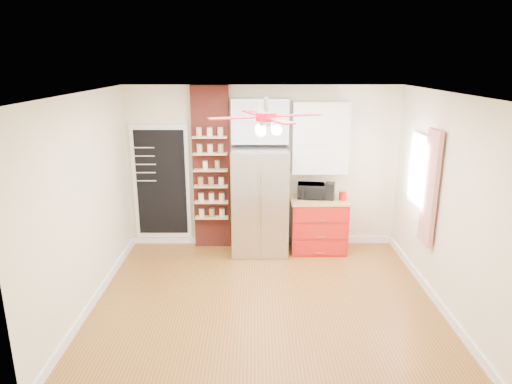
{
  "coord_description": "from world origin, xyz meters",
  "views": [
    {
      "loc": [
        -0.14,
        -5.43,
        3.06
      ],
      "look_at": [
        -0.12,
        0.9,
        1.24
      ],
      "focal_mm": 32.0,
      "sensor_mm": 36.0,
      "label": 1
    }
  ],
  "objects_px": {
    "ceiling_fan": "(266,117)",
    "pantry_jar_oats": "(205,165)",
    "toaster_oven": "(311,191)",
    "canister_left": "(343,196)",
    "red_cabinet": "(318,225)",
    "coffee_maker": "(330,191)",
    "fridge": "(260,201)"
  },
  "relations": [
    {
      "from": "toaster_oven",
      "to": "pantry_jar_oats",
      "type": "bearing_deg",
      "value": -175.19
    },
    {
      "from": "pantry_jar_oats",
      "to": "coffee_maker",
      "type": "bearing_deg",
      "value": -3.68
    },
    {
      "from": "fridge",
      "to": "ceiling_fan",
      "type": "relative_size",
      "value": 1.25
    },
    {
      "from": "coffee_maker",
      "to": "pantry_jar_oats",
      "type": "xyz_separation_m",
      "value": [
        -2.02,
        0.13,
        0.4
      ]
    },
    {
      "from": "toaster_oven",
      "to": "coffee_maker",
      "type": "bearing_deg",
      "value": -6.8
    },
    {
      "from": "canister_left",
      "to": "pantry_jar_oats",
      "type": "distance_m",
      "value": 2.28
    },
    {
      "from": "fridge",
      "to": "pantry_jar_oats",
      "type": "height_order",
      "value": "fridge"
    },
    {
      "from": "fridge",
      "to": "red_cabinet",
      "type": "bearing_deg",
      "value": 2.95
    },
    {
      "from": "canister_left",
      "to": "ceiling_fan",
      "type": "bearing_deg",
      "value": -129.06
    },
    {
      "from": "toaster_oven",
      "to": "canister_left",
      "type": "bearing_deg",
      "value": -8.1
    },
    {
      "from": "ceiling_fan",
      "to": "toaster_oven",
      "type": "bearing_deg",
      "value": 65.5
    },
    {
      "from": "toaster_oven",
      "to": "coffee_maker",
      "type": "height_order",
      "value": "coffee_maker"
    },
    {
      "from": "ceiling_fan",
      "to": "toaster_oven",
      "type": "height_order",
      "value": "ceiling_fan"
    },
    {
      "from": "toaster_oven",
      "to": "fridge",
      "type": "bearing_deg",
      "value": -166.84
    },
    {
      "from": "fridge",
      "to": "pantry_jar_oats",
      "type": "relative_size",
      "value": 13.64
    },
    {
      "from": "ceiling_fan",
      "to": "toaster_oven",
      "type": "distance_m",
      "value": 2.36
    },
    {
      "from": "toaster_oven",
      "to": "pantry_jar_oats",
      "type": "xyz_separation_m",
      "value": [
        -1.72,
        0.06,
        0.42
      ]
    },
    {
      "from": "toaster_oven",
      "to": "coffee_maker",
      "type": "relative_size",
      "value": 1.59
    },
    {
      "from": "red_cabinet",
      "to": "fridge",
      "type": "bearing_deg",
      "value": -177.05
    },
    {
      "from": "fridge",
      "to": "toaster_oven",
      "type": "height_order",
      "value": "fridge"
    },
    {
      "from": "pantry_jar_oats",
      "to": "canister_left",
      "type": "bearing_deg",
      "value": -4.94
    },
    {
      "from": "toaster_oven",
      "to": "canister_left",
      "type": "xyz_separation_m",
      "value": [
        0.5,
        -0.13,
        -0.04
      ]
    },
    {
      "from": "fridge",
      "to": "coffee_maker",
      "type": "distance_m",
      "value": 1.14
    },
    {
      "from": "fridge",
      "to": "canister_left",
      "type": "height_order",
      "value": "fridge"
    },
    {
      "from": "red_cabinet",
      "to": "ceiling_fan",
      "type": "xyz_separation_m",
      "value": [
        -0.92,
        -1.68,
        1.97
      ]
    },
    {
      "from": "ceiling_fan",
      "to": "coffee_maker",
      "type": "height_order",
      "value": "ceiling_fan"
    },
    {
      "from": "ceiling_fan",
      "to": "coffee_maker",
      "type": "relative_size",
      "value": 5.06
    },
    {
      "from": "ceiling_fan",
      "to": "canister_left",
      "type": "height_order",
      "value": "ceiling_fan"
    },
    {
      "from": "fridge",
      "to": "pantry_jar_oats",
      "type": "xyz_separation_m",
      "value": [
        -0.89,
        0.15,
        0.56
      ]
    },
    {
      "from": "canister_left",
      "to": "red_cabinet",
      "type": "bearing_deg",
      "value": 166.3
    },
    {
      "from": "ceiling_fan",
      "to": "pantry_jar_oats",
      "type": "relative_size",
      "value": 10.91
    },
    {
      "from": "coffee_maker",
      "to": "canister_left",
      "type": "relative_size",
      "value": 1.81
    }
  ]
}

